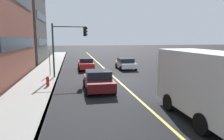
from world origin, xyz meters
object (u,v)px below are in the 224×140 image
Objects in this scene: street_sign_post at (50,61)px; car_maroon at (98,80)px; fire_hydrant at (48,82)px; car_white at (126,63)px; truck_white at (219,89)px; traffic_light_mast at (67,41)px; car_red at (86,64)px.

car_maroon is at bearing -147.95° from street_sign_post.
car_maroon is at bearing -112.29° from fire_hydrant.
car_white is at bearing -45.84° from fire_hydrant.
fire_hydrant is (1.57, 3.83, -0.30)m from car_maroon.
traffic_light_mast is (12.85, 6.55, 1.89)m from truck_white.
car_white is at bearing -69.38° from street_sign_post.
street_sign_post is at bearing 3.47° from fire_hydrant.
car_red reaches higher than car_white.
car_red is at bearing -22.26° from fire_hydrant.
street_sign_post is at bearing 134.35° from car_red.
car_red is at bearing 84.53° from car_white.
car_white is at bearing -1.94° from truck_white.
street_sign_post is 2.82× the size of fire_hydrant.
car_red is 9.60m from fire_hydrant.
fire_hydrant is at bearing -176.53° from street_sign_post.
car_white is 0.91× the size of car_red.
truck_white reaches higher than car_white.
street_sign_post reaches higher than car_white.
car_white is 4.11× the size of fire_hydrant.
fire_hydrant is at bearing 134.16° from car_white.
car_red reaches higher than fire_hydrant.
car_white is at bearing -95.47° from car_red.
car_maroon is 1.10× the size of car_white.
truck_white is at bearing -152.99° from traffic_light_mast.
fire_hydrant is at bearing 41.98° from truck_white.
street_sign_post is (13.99, 8.37, -0.17)m from truck_white.
traffic_light_mast is 2.97m from street_sign_post.
truck_white is at bearing -150.19° from car_maroon.
car_white is at bearing -57.73° from traffic_light_mast.
fire_hydrant is (-5.03, -0.31, -1.10)m from street_sign_post.
traffic_light_mast is at bearing -21.21° from fire_hydrant.
truck_white is 16.31m from street_sign_post.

